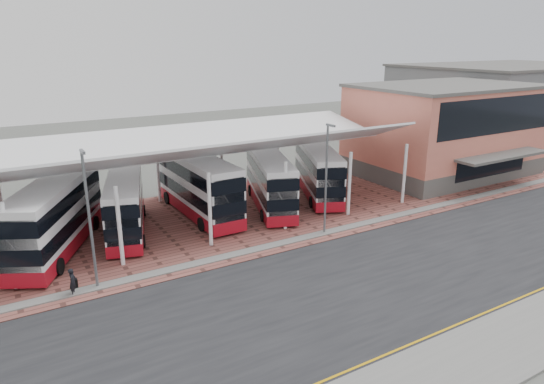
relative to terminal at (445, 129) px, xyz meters
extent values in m
plane|color=#4B4D48|center=(-23.00, -13.92, -4.66)|extent=(140.00, 140.00, 0.00)
cube|color=black|center=(-23.00, -14.92, -4.65)|extent=(120.00, 14.00, 0.02)
cube|color=brown|center=(-21.00, -0.92, -4.63)|extent=(72.00, 16.00, 0.06)
cube|color=slate|center=(-23.00, -22.92, -4.59)|extent=(120.00, 4.00, 0.14)
cube|color=slate|center=(-23.00, -7.72, -4.59)|extent=(120.00, 0.80, 0.14)
cube|color=#CD9206|center=(-23.00, -20.92, -4.63)|extent=(120.00, 0.12, 0.01)
cube|color=#CD9206|center=(-23.00, -20.62, -4.63)|extent=(120.00, 0.12, 0.01)
cylinder|color=white|center=(-41.00, -5.42, -2.06)|extent=(0.26, 0.26, 5.20)
cylinder|color=white|center=(-41.00, 5.58, -2.36)|extent=(0.26, 0.26, 4.60)
cylinder|color=white|center=(-35.00, -5.42, -2.06)|extent=(0.26, 0.26, 5.20)
cylinder|color=white|center=(-35.00, 5.58, -2.36)|extent=(0.26, 0.26, 4.60)
cylinder|color=white|center=(-29.00, -5.42, -2.06)|extent=(0.26, 0.26, 5.20)
cylinder|color=white|center=(-29.00, 5.58, -2.36)|extent=(0.26, 0.26, 4.60)
cylinder|color=white|center=(-23.00, -5.42, -2.06)|extent=(0.26, 0.26, 5.20)
cylinder|color=white|center=(-23.00, 5.58, -2.36)|extent=(0.26, 0.26, 4.60)
cylinder|color=white|center=(-17.00, -5.42, -2.06)|extent=(0.26, 0.26, 5.20)
cylinder|color=white|center=(-17.00, 5.58, -2.36)|extent=(0.26, 0.26, 4.60)
cylinder|color=white|center=(-11.00, -5.42, -2.06)|extent=(0.26, 0.26, 5.20)
cylinder|color=white|center=(-11.00, 5.58, -2.36)|extent=(0.26, 0.26, 4.60)
cube|color=silver|center=(-29.00, -3.22, 1.44)|extent=(37.00, 4.95, 1.95)
cube|color=silver|center=(-29.00, 2.38, 1.24)|extent=(37.00, 7.12, 1.43)
cube|color=#52504D|center=(0.00, 0.08, -3.76)|extent=(18.00, 12.00, 1.80)
cube|color=#DA7560|center=(0.00, 0.08, 0.74)|extent=(18.00, 12.00, 7.20)
cube|color=black|center=(0.00, -5.82, 2.14)|extent=(16.00, 0.25, 3.40)
cube|color=black|center=(0.00, -5.82, -2.56)|extent=(10.00, 0.25, 2.20)
cube|color=#52504D|center=(0.00, -6.92, -1.46)|extent=(11.00, 2.40, 0.25)
cube|color=#52504D|center=(0.00, 0.08, 4.44)|extent=(18.40, 12.40, 0.30)
cube|color=slate|center=(25.00, 10.08, 0.34)|extent=(30.00, 20.00, 10.00)
cube|color=#52504D|center=(25.00, 10.08, 5.44)|extent=(30.50, 20.50, 0.30)
cylinder|color=slate|center=(-37.00, -7.62, -0.66)|extent=(0.16, 0.16, 8.00)
cube|color=slate|center=(-37.00, -7.92, 3.34)|extent=(0.15, 0.90, 0.15)
cylinder|color=slate|center=(-21.00, -7.62, -0.66)|extent=(0.16, 0.16, 8.00)
cube|color=slate|center=(-21.00, -7.92, 3.34)|extent=(0.15, 0.90, 0.15)
cube|color=white|center=(-38.07, -1.05, -2.12)|extent=(7.54, 11.26, 4.44)
cube|color=maroon|center=(-38.07, -1.05, -3.93)|extent=(7.59, 11.31, 0.93)
cube|color=black|center=(-38.07, -1.05, -2.59)|extent=(7.59, 11.31, 0.98)
cube|color=black|center=(-38.07, -1.05, -0.94)|extent=(7.59, 11.31, 0.98)
cube|color=black|center=(-40.67, -6.04, -2.23)|extent=(2.11, 1.17, 3.72)
cylinder|color=black|center=(-40.89, -3.68, -4.08)|extent=(0.73, 1.05, 1.03)
cylinder|color=black|center=(-38.61, -4.87, -4.08)|extent=(0.73, 1.05, 1.03)
cylinder|color=black|center=(-37.53, 2.77, -4.08)|extent=(0.73, 1.05, 1.03)
cylinder|color=black|center=(-35.25, 1.57, -4.08)|extent=(0.73, 1.05, 1.03)
cube|color=white|center=(-33.30, -0.11, -2.43)|extent=(5.02, 10.19, 3.89)
cube|color=maroon|center=(-33.30, -0.11, -4.01)|extent=(5.07, 10.23, 0.81)
cube|color=black|center=(-33.30, -0.11, -2.83)|extent=(5.07, 10.23, 0.86)
cube|color=black|center=(-33.30, -0.11, -1.39)|extent=(5.07, 10.23, 0.86)
cube|color=black|center=(-34.71, -4.84, -2.52)|extent=(1.98, 0.67, 3.26)
cylinder|color=black|center=(-35.30, -2.84, -4.15)|extent=(0.50, 0.94, 0.91)
cylinder|color=black|center=(-33.13, -3.49, -4.15)|extent=(0.50, 0.94, 0.91)
cylinder|color=black|center=(-33.47, 3.27, -4.15)|extent=(0.50, 0.94, 0.91)
cylinder|color=black|center=(-31.30, 2.62, -4.15)|extent=(0.50, 0.94, 0.91)
cube|color=white|center=(-27.29, 0.95, -2.09)|extent=(2.77, 11.55, 4.50)
cube|color=maroon|center=(-27.29, 0.95, -3.92)|extent=(2.81, 11.60, 0.94)
cube|color=black|center=(-27.29, 0.95, -2.56)|extent=(2.81, 11.60, 1.00)
cube|color=black|center=(-27.29, 0.95, -0.88)|extent=(2.81, 11.60, 1.00)
cube|color=black|center=(-27.22, -4.76, -2.19)|extent=(2.36, 0.13, 3.77)
cylinder|color=black|center=(-28.55, -2.76, -4.08)|extent=(0.31, 1.05, 1.05)
cylinder|color=black|center=(-25.94, -2.72, -4.08)|extent=(0.31, 1.05, 1.05)
cylinder|color=black|center=(-28.65, 4.62, -4.08)|extent=(0.31, 1.05, 1.05)
cylinder|color=black|center=(-26.03, 4.65, -4.08)|extent=(0.31, 1.05, 1.05)
cube|color=white|center=(-21.45, -0.56, -2.30)|extent=(5.83, 10.72, 4.12)
cube|color=maroon|center=(-21.45, -0.56, -3.98)|extent=(5.88, 10.77, 0.86)
cube|color=black|center=(-21.45, -0.56, -2.73)|extent=(5.88, 10.77, 0.91)
cube|color=black|center=(-21.45, -0.56, -1.20)|extent=(5.88, 10.77, 0.91)
cube|color=black|center=(-23.22, -5.47, -2.40)|extent=(2.06, 0.82, 3.45)
cylinder|color=black|center=(-23.72, -3.32, -4.12)|extent=(0.58, 0.99, 0.96)
cylinder|color=black|center=(-21.47, -4.13, -4.12)|extent=(0.58, 0.99, 0.96)
cylinder|color=black|center=(-21.43, 3.02, -4.12)|extent=(0.58, 0.99, 0.96)
cylinder|color=black|center=(-19.18, 2.21, -4.12)|extent=(0.58, 0.99, 0.96)
cube|color=white|center=(-16.10, 0.04, -2.30)|extent=(6.50, 10.58, 4.11)
cube|color=maroon|center=(-16.10, 0.04, -3.98)|extent=(6.55, 10.63, 0.86)
cube|color=black|center=(-16.10, 0.04, -2.73)|extent=(6.55, 10.63, 0.91)
cube|color=black|center=(-16.10, 0.04, -1.20)|extent=(6.55, 10.63, 0.91)
cube|color=black|center=(-18.24, -4.71, -2.40)|extent=(2.00, 0.97, 3.44)
cylinder|color=black|center=(-18.58, -2.54, -4.12)|extent=(0.64, 0.98, 0.96)
cylinder|color=black|center=(-16.40, -3.52, -4.12)|extent=(0.64, 0.98, 0.96)
cylinder|color=black|center=(-15.81, 3.60, -4.12)|extent=(0.64, 0.98, 0.96)
cylinder|color=black|center=(-13.63, 2.62, -4.12)|extent=(0.64, 0.98, 0.96)
imported|color=black|center=(-38.28, -7.86, -3.82)|extent=(0.56, 0.67, 1.57)
cube|color=black|center=(-38.15, -7.19, -4.30)|extent=(0.35, 0.25, 0.60)
camera|label=1|loc=(-41.02, -33.98, 8.82)|focal=32.00mm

